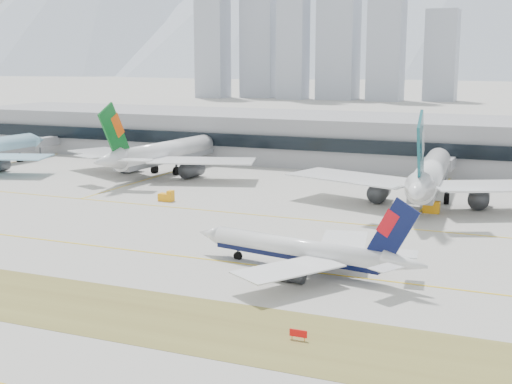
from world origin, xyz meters
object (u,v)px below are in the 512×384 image
at_px(widebody_eva, 163,154).
at_px(taxiing_airliner, 305,251).
at_px(widebody_cathay, 429,177).
at_px(terminal, 352,139).

bearing_deg(widebody_eva, taxiing_airliner, -132.87).
xyz_separation_m(widebody_eva, widebody_cathay, (78.12, -12.76, 0.33)).
bearing_deg(widebody_cathay, terminal, 26.37).
bearing_deg(widebody_eva, terminal, -39.73).
xyz_separation_m(taxiing_airliner, widebody_cathay, (9.06, 61.96, 2.97)).
bearing_deg(taxiing_airliner, widebody_eva, -36.98).
bearing_deg(taxiing_airliner, widebody_cathay, -88.05).
relative_size(widebody_eva, terminal, 0.22).
height_order(taxiing_airliner, terminal, terminal).
xyz_separation_m(taxiing_airliner, widebody_eva, (-69.06, 74.71, 2.64)).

